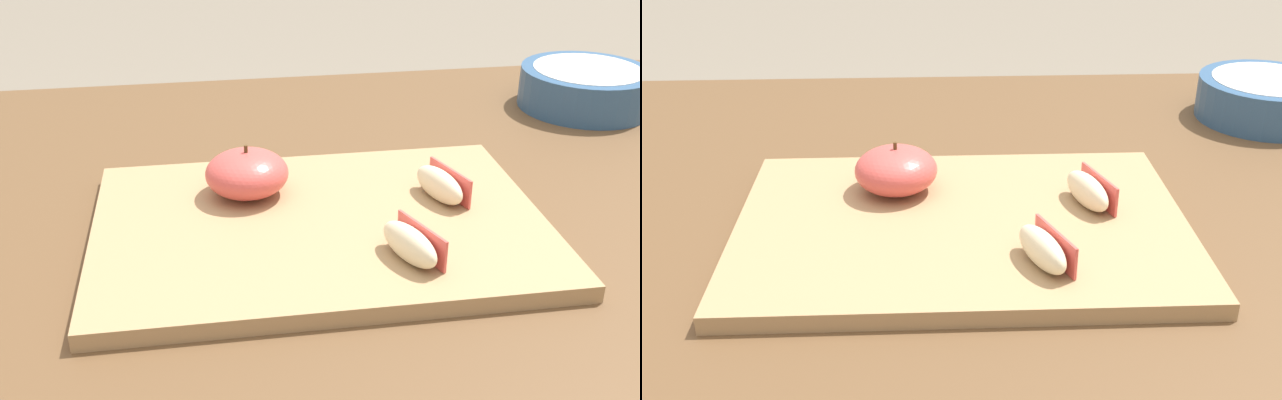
{
  "view_description": "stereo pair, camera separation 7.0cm",
  "coord_description": "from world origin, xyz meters",
  "views": [
    {
      "loc": [
        -0.15,
        -0.65,
        1.13
      ],
      "look_at": [
        -0.05,
        -0.03,
        0.81
      ],
      "focal_mm": 43.39,
      "sensor_mm": 36.0,
      "label": 1
    },
    {
      "loc": [
        -0.08,
        -0.66,
        1.13
      ],
      "look_at": [
        -0.05,
        -0.03,
        0.81
      ],
      "focal_mm": 43.39,
      "sensor_mm": 36.0,
      "label": 2
    }
  ],
  "objects": [
    {
      "name": "dining_table",
      "position": [
        0.0,
        0.0,
        0.65
      ],
      "size": [
        1.15,
        0.87,
        0.77
      ],
      "color": "brown",
      "rests_on": "ground_plane"
    },
    {
      "name": "cutting_board",
      "position": [
        -0.05,
        -0.03,
        0.78
      ],
      "size": [
        0.41,
        0.29,
        0.02
      ],
      "color": "#A37F56",
      "rests_on": "dining_table"
    },
    {
      "name": "apple_half_skin_up",
      "position": [
        -0.11,
        0.03,
        0.81
      ],
      "size": [
        0.08,
        0.08,
        0.05
      ],
      "color": "#D14C47",
      "rests_on": "cutting_board"
    },
    {
      "name": "apple_wedge_front",
      "position": [
        0.02,
        -0.12,
        0.8
      ],
      "size": [
        0.05,
        0.07,
        0.03
      ],
      "color": "beige",
      "rests_on": "cutting_board"
    },
    {
      "name": "apple_wedge_middle",
      "position": [
        0.07,
        -0.01,
        0.8
      ],
      "size": [
        0.04,
        0.07,
        0.03
      ],
      "color": "beige",
      "rests_on": "cutting_board"
    },
    {
      "name": "ceramic_fruit_bowl",
      "position": [
        0.35,
        0.25,
        0.8
      ],
      "size": [
        0.17,
        0.17,
        0.05
      ],
      "color": "#2D517A",
      "rests_on": "dining_table"
    }
  ]
}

